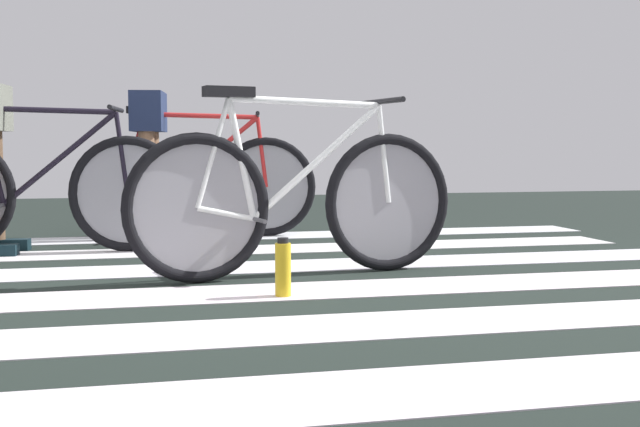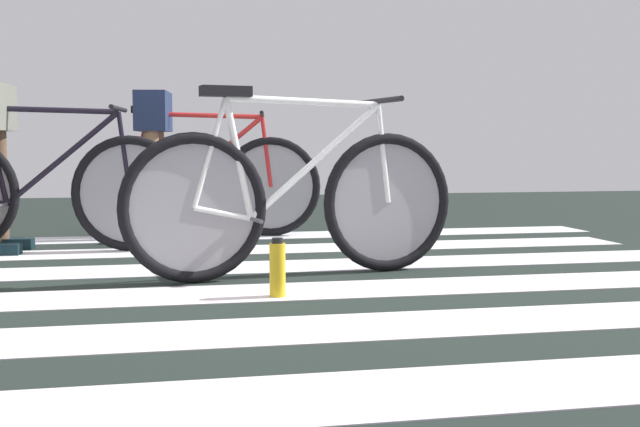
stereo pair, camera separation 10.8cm
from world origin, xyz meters
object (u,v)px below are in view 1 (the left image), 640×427
Objects in this scene: bicycle_3_of_3 at (194,183)px; cyclist_3_of_3 at (150,144)px; water_bottle at (282,269)px; bicycle_2_of_3 at (42,190)px; bicycle_1_of_3 at (297,200)px.

cyclist_3_of_3 reaches higher than bicycle_3_of_3.
bicycle_2_of_3 is at bearing 123.12° from water_bottle.
bicycle_2_of_3 is 1.00× the size of bicycle_3_of_3.
bicycle_3_of_3 is (0.97, 0.68, 0.00)m from bicycle_2_of_3.
bicycle_1_of_3 is 0.99× the size of bicycle_2_of_3.
bicycle_3_of_3 is at bearing 42.14° from bicycle_2_of_3.
water_bottle is (-0.17, -0.53, -0.26)m from bicycle_1_of_3.
bicycle_3_of_3 is at bearing 0.00° from cyclist_3_of_3.
bicycle_2_of_3 and bicycle_3_of_3 have the same top height.
bicycle_1_of_3 is 1.66× the size of cyclist_3_of_3.
water_bottle is at bearing -117.91° from bicycle_1_of_3.
bicycle_2_of_3 is 2.14m from water_bottle.
bicycle_1_of_3 and bicycle_2_of_3 have the same top height.
bicycle_1_of_3 is 6.67× the size of water_bottle.
water_bottle is at bearing -77.28° from bicycle_3_of_3.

